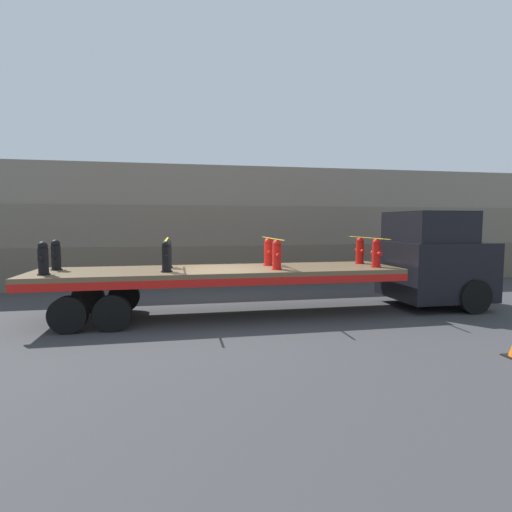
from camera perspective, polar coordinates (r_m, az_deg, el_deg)
ground_plane at (r=11.54m, az=-4.96°, el=-8.46°), size 120.00×120.00×0.00m
rock_cliff at (r=18.11m, az=-7.40°, el=4.33°), size 60.00×3.30×5.02m
truck_cab at (r=13.79m, az=24.34°, el=-0.49°), size 2.76×2.63×2.98m
flatbed_trailer at (r=11.28m, az=-8.70°, el=-3.18°), size 10.12×2.52×1.35m
fire_hydrant_black_near_0 at (r=11.16m, az=-28.12°, el=-0.34°), size 0.30×0.52×0.83m
fire_hydrant_black_far_0 at (r=12.18m, az=-26.67°, el=0.10°), size 0.30×0.52×0.83m
fire_hydrant_black_near_1 at (r=10.68m, az=-12.67°, el=-0.10°), size 0.30×0.52×0.83m
fire_hydrant_black_far_1 at (r=11.74m, az=-12.54°, el=0.33°), size 0.30×0.52×0.83m
fire_hydrant_red_near_2 at (r=11.01m, az=3.00°, el=0.15°), size 0.30×0.52×0.83m
fire_hydrant_red_far_2 at (r=12.04m, az=1.76°, el=0.55°), size 0.30×0.52×0.83m
fire_hydrant_red_near_3 at (r=12.08m, az=16.81°, el=0.37°), size 0.30×0.52×0.83m
fire_hydrant_red_far_3 at (r=13.03m, az=14.61°, el=0.72°), size 0.30×0.52×0.83m
cargo_strap_rear at (r=11.18m, az=-12.64°, el=2.34°), size 0.05×2.62×0.01m
cargo_strap_middle at (r=11.50m, az=2.36°, el=2.52°), size 0.05×2.62×0.01m
cargo_strap_front at (r=12.53m, az=15.71°, el=2.53°), size 0.05×2.62×0.01m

